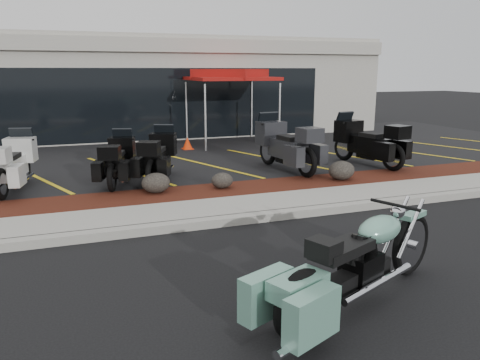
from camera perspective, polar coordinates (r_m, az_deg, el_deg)
name	(u,v)px	position (r m, az deg, el deg)	size (l,w,h in m)	color
ground	(297,234)	(8.05, 6.91, -6.61)	(90.00, 90.00, 0.00)	black
curb	(275,215)	(8.79, 4.30, -4.30)	(24.00, 0.25, 0.15)	gray
sidewalk	(261,205)	(9.41, 2.56, -3.10)	(24.00, 1.20, 0.15)	gray
mulch_bed	(241,191)	(10.48, 0.07, -1.34)	(24.00, 1.20, 0.16)	#350C0C
upper_lot	(185,152)	(15.56, -6.71, 3.37)	(26.00, 9.60, 0.15)	black
dealership_building	(151,87)	(21.50, -10.76, 11.11)	(18.00, 8.16, 4.00)	#99958B
boulder_left	(156,183)	(10.13, -10.23, -0.35)	(0.61, 0.51, 0.43)	black
boulder_mid	(222,180)	(10.39, -2.19, -0.05)	(0.49, 0.41, 0.35)	black
boulder_right	(341,170)	(11.42, 12.27, 1.16)	(0.64, 0.54, 0.46)	black
hero_cruiser	(411,235)	(6.68, 20.17, -6.35)	(3.25, 0.82, 1.14)	#68A38D
touring_white	(23,155)	(12.02, -24.93, 2.78)	(2.21, 0.84, 1.28)	silver
touring_black_front	(123,153)	(11.83, -14.04, 3.26)	(2.06, 0.79, 1.20)	black
touring_black_mid	(165,149)	(12.00, -9.18, 3.76)	(2.16, 0.83, 1.26)	black
touring_grey	(268,139)	(12.95, 3.44, 5.06)	(2.52, 0.96, 1.46)	#2B2C30
touring_black_rear	(345,136)	(13.90, 12.63, 5.24)	(2.44, 0.93, 1.42)	black
traffic_cone	(187,143)	(15.73, -6.43, 4.49)	(0.34, 0.34, 0.40)	red
popup_canopy	(231,76)	(16.77, -1.15, 12.55)	(3.56, 3.56, 2.61)	silver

